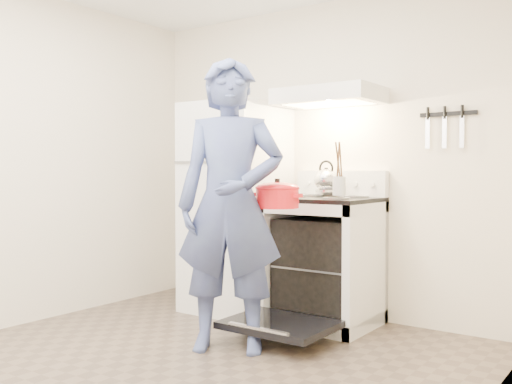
% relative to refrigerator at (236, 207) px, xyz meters
% --- Properties ---
extents(floor, '(3.60, 3.60, 0.00)m').
position_rel_refrigerator_xyz_m(floor, '(0.58, -1.45, -0.85)').
color(floor, brown).
rests_on(floor, ground).
extents(back_wall, '(3.20, 0.02, 2.50)m').
position_rel_refrigerator_xyz_m(back_wall, '(0.58, 0.35, 0.40)').
color(back_wall, beige).
rests_on(back_wall, ground).
extents(refrigerator, '(0.70, 0.70, 1.70)m').
position_rel_refrigerator_xyz_m(refrigerator, '(0.00, 0.00, 0.00)').
color(refrigerator, white).
rests_on(refrigerator, floor).
extents(stove_body, '(0.76, 0.65, 0.92)m').
position_rel_refrigerator_xyz_m(stove_body, '(0.81, 0.02, -0.39)').
color(stove_body, white).
rests_on(stove_body, floor).
extents(cooktop, '(0.76, 0.65, 0.03)m').
position_rel_refrigerator_xyz_m(cooktop, '(0.81, 0.02, 0.09)').
color(cooktop, black).
rests_on(cooktop, stove_body).
extents(backsplash, '(0.76, 0.07, 0.20)m').
position_rel_refrigerator_xyz_m(backsplash, '(0.81, 0.31, 0.20)').
color(backsplash, white).
rests_on(backsplash, cooktop).
extents(oven_door, '(0.70, 0.54, 0.04)m').
position_rel_refrigerator_xyz_m(oven_door, '(0.81, -0.57, -0.72)').
color(oven_door, black).
rests_on(oven_door, floor).
extents(oven_rack, '(0.60, 0.52, 0.01)m').
position_rel_refrigerator_xyz_m(oven_rack, '(0.81, 0.02, -0.41)').
color(oven_rack, gray).
rests_on(oven_rack, stove_body).
extents(range_hood, '(0.76, 0.50, 0.12)m').
position_rel_refrigerator_xyz_m(range_hood, '(0.81, 0.10, 0.86)').
color(range_hood, white).
rests_on(range_hood, back_wall).
extents(knife_strip, '(0.40, 0.02, 0.03)m').
position_rel_refrigerator_xyz_m(knife_strip, '(1.63, 0.33, 0.70)').
color(knife_strip, black).
rests_on(knife_strip, back_wall).
extents(pizza_stone, '(0.30, 0.30, 0.02)m').
position_rel_refrigerator_xyz_m(pizza_stone, '(0.76, 0.10, -0.40)').
color(pizza_stone, '#8B6A4C').
rests_on(pizza_stone, oven_rack).
extents(tea_kettle, '(0.23, 0.19, 0.28)m').
position_rel_refrigerator_xyz_m(tea_kettle, '(0.73, 0.21, 0.24)').
color(tea_kettle, silver).
rests_on(tea_kettle, cooktop).
extents(utensil_jar, '(0.09, 0.09, 0.13)m').
position_rel_refrigerator_xyz_m(utensil_jar, '(1.05, -0.18, 0.20)').
color(utensil_jar, silver).
rests_on(utensil_jar, cooktop).
extents(person, '(0.81, 0.72, 1.86)m').
position_rel_refrigerator_xyz_m(person, '(0.63, -0.87, 0.08)').
color(person, navy).
rests_on(person, floor).
extents(dutch_oven, '(0.35, 0.28, 0.23)m').
position_rel_refrigerator_xyz_m(dutch_oven, '(0.83, -0.63, 0.12)').
color(dutch_oven, red).
rests_on(dutch_oven, person).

